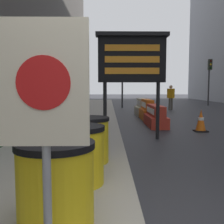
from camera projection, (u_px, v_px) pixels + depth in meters
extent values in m
cylinder|color=#4C3D2D|center=(31.00, 87.00, 9.56)|extent=(0.34, 0.34, 2.68)
cylinder|color=#4C3D2D|center=(19.00, 57.00, 9.58)|extent=(0.38, 1.00, 1.03)
cylinder|color=#4C3D2D|center=(18.00, 53.00, 9.50)|extent=(0.25, 0.98, 0.99)
cylinder|color=#4C3D2D|center=(16.00, 52.00, 9.54)|extent=(0.34, 1.18, 1.28)
cylinder|color=#4C3D2D|center=(21.00, 43.00, 9.00)|extent=(0.95, 0.54, 1.02)
cylinder|color=yellow|center=(56.00, 186.00, 2.47)|extent=(0.72, 0.72, 0.72)
cylinder|color=black|center=(55.00, 145.00, 2.43)|extent=(0.75, 0.75, 0.06)
cylinder|color=yellow|center=(77.00, 157.00, 3.51)|extent=(0.72, 0.72, 0.72)
cylinder|color=black|center=(77.00, 128.00, 3.47)|extent=(0.75, 0.75, 0.06)
cylinder|color=yellow|center=(88.00, 141.00, 4.55)|extent=(0.72, 0.72, 0.72)
cylinder|color=black|center=(88.00, 119.00, 4.51)|extent=(0.75, 0.75, 0.06)
cylinder|color=gray|center=(47.00, 177.00, 1.83)|extent=(0.06, 0.06, 1.31)
cube|color=beige|center=(44.00, 83.00, 1.75)|extent=(0.60, 0.04, 0.85)
cylinder|color=red|center=(43.00, 83.00, 1.73)|extent=(0.36, 0.01, 0.36)
cylinder|color=black|center=(105.00, 111.00, 7.22)|extent=(0.10, 0.10, 1.58)
cylinder|color=black|center=(158.00, 111.00, 7.24)|extent=(0.10, 0.10, 1.58)
cube|color=black|center=(132.00, 60.00, 7.11)|extent=(1.83, 0.24, 1.22)
cube|color=black|center=(132.00, 35.00, 6.98)|extent=(1.95, 0.34, 0.10)
cube|color=orange|center=(132.00, 48.00, 6.95)|extent=(1.46, 0.02, 0.17)
cube|color=orange|center=(132.00, 59.00, 6.98)|extent=(1.46, 0.02, 0.17)
cube|color=orange|center=(132.00, 71.00, 7.01)|extent=(1.46, 0.02, 0.17)
cube|color=red|center=(155.00, 121.00, 9.82)|extent=(0.63, 2.00, 0.39)
cube|color=red|center=(156.00, 110.00, 9.79)|extent=(0.38, 2.00, 0.39)
cube|color=white|center=(150.00, 110.00, 9.79)|extent=(0.02, 1.60, 0.20)
cube|color=orange|center=(147.00, 114.00, 11.89)|extent=(0.56, 1.70, 0.46)
cube|color=orange|center=(147.00, 104.00, 11.85)|extent=(0.34, 1.70, 0.46)
cube|color=white|center=(143.00, 104.00, 11.85)|extent=(0.02, 1.36, 0.23)
cube|color=beige|center=(142.00, 111.00, 13.78)|extent=(0.64, 1.75, 0.44)
cube|color=beige|center=(142.00, 103.00, 13.74)|extent=(0.38, 1.75, 0.44)
cube|color=white|center=(138.00, 103.00, 13.74)|extent=(0.02, 1.40, 0.22)
cube|color=black|center=(146.00, 115.00, 13.95)|extent=(0.40, 0.40, 0.04)
cone|color=orange|center=(146.00, 108.00, 13.92)|extent=(0.32, 0.32, 0.67)
cylinder|color=white|center=(146.00, 107.00, 13.92)|extent=(0.18, 0.18, 0.09)
cube|color=black|center=(201.00, 131.00, 8.60)|extent=(0.41, 0.41, 0.04)
cone|color=orange|center=(201.00, 120.00, 8.57)|extent=(0.33, 0.33, 0.69)
cylinder|color=white|center=(201.00, 119.00, 8.56)|extent=(0.19, 0.19, 0.10)
cylinder|color=#2D2D30|center=(122.00, 81.00, 19.04)|extent=(0.12, 0.12, 3.92)
cube|color=#23281E|center=(123.00, 59.00, 18.74)|extent=(0.28, 0.28, 0.84)
sphere|color=red|center=(123.00, 55.00, 18.57)|extent=(0.15, 0.15, 0.15)
sphere|color=#392C06|center=(123.00, 59.00, 18.59)|extent=(0.15, 0.15, 0.15)
sphere|color=black|center=(123.00, 63.00, 18.62)|extent=(0.15, 0.15, 0.15)
cylinder|color=#2D2D30|center=(209.00, 83.00, 21.48)|extent=(0.12, 0.12, 3.76)
cube|color=#23281E|center=(210.00, 65.00, 21.19)|extent=(0.28, 0.28, 0.84)
sphere|color=#360605|center=(211.00, 61.00, 21.02)|extent=(0.15, 0.15, 0.15)
sphere|color=gold|center=(211.00, 64.00, 21.04)|extent=(0.15, 0.15, 0.15)
sphere|color=black|center=(211.00, 68.00, 21.07)|extent=(0.15, 0.15, 0.15)
cylinder|color=#514C42|center=(169.00, 104.00, 17.06)|extent=(0.13, 0.13, 0.78)
cylinder|color=#514C42|center=(172.00, 104.00, 17.06)|extent=(0.13, 0.13, 0.78)
cube|color=orange|center=(171.00, 93.00, 17.00)|extent=(0.46, 0.49, 0.62)
sphere|color=tan|center=(171.00, 87.00, 16.96)|extent=(0.22, 0.22, 0.22)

